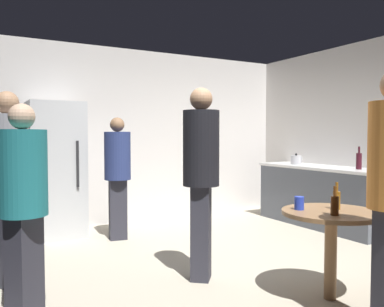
{
  "coord_description": "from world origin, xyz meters",
  "views": [
    {
      "loc": [
        -2.3,
        -3.35,
        1.35
      ],
      "look_at": [
        -0.2,
        0.44,
        1.16
      ],
      "focal_mm": 37.48,
      "sensor_mm": 36.0,
      "label": 1
    }
  ],
  "objects_px": {
    "plastic_cup_blue": "(299,203)",
    "person_in_navy_shirt": "(118,169)",
    "wine_bottle_on_counter": "(359,161)",
    "person_in_teal_shirt": "(23,196)",
    "person_in_black_shirt": "(201,167)",
    "foreground_table": "(331,224)",
    "beer_bottle_amber": "(337,199)",
    "person_in_gray_shirt": "(8,172)",
    "refrigerator": "(56,170)",
    "beer_bottle_brown": "(335,205)",
    "kettle": "(296,160)"
  },
  "relations": [
    {
      "from": "plastic_cup_blue",
      "to": "person_in_navy_shirt",
      "type": "distance_m",
      "value": 2.65
    },
    {
      "from": "wine_bottle_on_counter",
      "to": "plastic_cup_blue",
      "type": "xyz_separation_m",
      "value": [
        -2.19,
        -1.15,
        -0.23
      ]
    },
    {
      "from": "plastic_cup_blue",
      "to": "person_in_teal_shirt",
      "type": "bearing_deg",
      "value": 163.56
    },
    {
      "from": "wine_bottle_on_counter",
      "to": "plastic_cup_blue",
      "type": "relative_size",
      "value": 2.82
    },
    {
      "from": "person_in_black_shirt",
      "to": "person_in_teal_shirt",
      "type": "bearing_deg",
      "value": -135.88
    },
    {
      "from": "person_in_teal_shirt",
      "to": "person_in_navy_shirt",
      "type": "xyz_separation_m",
      "value": [
        1.35,
        1.93,
        0.01
      ]
    },
    {
      "from": "person_in_black_shirt",
      "to": "person_in_teal_shirt",
      "type": "xyz_separation_m",
      "value": [
        -1.56,
        -0.13,
        -0.14
      ]
    },
    {
      "from": "person_in_navy_shirt",
      "to": "foreground_table",
      "type": "bearing_deg",
      "value": 28.62
    },
    {
      "from": "wine_bottle_on_counter",
      "to": "person_in_black_shirt",
      "type": "relative_size",
      "value": 0.17
    },
    {
      "from": "wine_bottle_on_counter",
      "to": "beer_bottle_amber",
      "type": "bearing_deg",
      "value": -145.93
    },
    {
      "from": "wine_bottle_on_counter",
      "to": "person_in_teal_shirt",
      "type": "xyz_separation_m",
      "value": [
        -4.26,
        -0.54,
        -0.1
      ]
    },
    {
      "from": "wine_bottle_on_counter",
      "to": "beer_bottle_amber",
      "type": "xyz_separation_m",
      "value": [
        -1.91,
        -1.29,
        -0.2
      ]
    },
    {
      "from": "beer_bottle_amber",
      "to": "plastic_cup_blue",
      "type": "relative_size",
      "value": 2.09
    },
    {
      "from": "person_in_black_shirt",
      "to": "person_in_teal_shirt",
      "type": "distance_m",
      "value": 1.57
    },
    {
      "from": "foreground_table",
      "to": "person_in_gray_shirt",
      "type": "xyz_separation_m",
      "value": [
        -2.29,
        1.63,
        0.4
      ]
    },
    {
      "from": "refrigerator",
      "to": "foreground_table",
      "type": "bearing_deg",
      "value": -63.85
    },
    {
      "from": "refrigerator",
      "to": "beer_bottle_brown",
      "type": "distance_m",
      "value": 3.69
    },
    {
      "from": "kettle",
      "to": "person_in_gray_shirt",
      "type": "distance_m",
      "value": 4.32
    },
    {
      "from": "person_in_teal_shirt",
      "to": "person_in_navy_shirt",
      "type": "height_order",
      "value": "person_in_navy_shirt"
    },
    {
      "from": "beer_bottle_brown",
      "to": "person_in_navy_shirt",
      "type": "bearing_deg",
      "value": 105.58
    },
    {
      "from": "wine_bottle_on_counter",
      "to": "beer_bottle_amber",
      "type": "distance_m",
      "value": 2.31
    },
    {
      "from": "person_in_navy_shirt",
      "to": "person_in_teal_shirt",
      "type": "bearing_deg",
      "value": -24.98
    },
    {
      "from": "kettle",
      "to": "person_in_navy_shirt",
      "type": "bearing_deg",
      "value": 174.68
    },
    {
      "from": "plastic_cup_blue",
      "to": "person_in_navy_shirt",
      "type": "xyz_separation_m",
      "value": [
        -0.72,
        2.54,
        0.14
      ]
    },
    {
      "from": "person_in_black_shirt",
      "to": "person_in_gray_shirt",
      "type": "distance_m",
      "value": 1.74
    },
    {
      "from": "foreground_table",
      "to": "person_in_navy_shirt",
      "type": "xyz_separation_m",
      "value": [
        -0.92,
        2.71,
        0.3
      ]
    },
    {
      "from": "beer_bottle_amber",
      "to": "person_in_gray_shirt",
      "type": "height_order",
      "value": "person_in_gray_shirt"
    },
    {
      "from": "plastic_cup_blue",
      "to": "person_in_teal_shirt",
      "type": "height_order",
      "value": "person_in_teal_shirt"
    },
    {
      "from": "refrigerator",
      "to": "person_in_black_shirt",
      "type": "bearing_deg",
      "value": -69.17
    },
    {
      "from": "person_in_gray_shirt",
      "to": "refrigerator",
      "type": "bearing_deg",
      "value": 124.47
    },
    {
      "from": "refrigerator",
      "to": "beer_bottle_amber",
      "type": "relative_size",
      "value": 7.83
    },
    {
      "from": "kettle",
      "to": "beer_bottle_brown",
      "type": "relative_size",
      "value": 1.06
    },
    {
      "from": "wine_bottle_on_counter",
      "to": "person_in_black_shirt",
      "type": "xyz_separation_m",
      "value": [
        -2.71,
        -0.4,
        0.04
      ]
    },
    {
      "from": "beer_bottle_amber",
      "to": "person_in_teal_shirt",
      "type": "distance_m",
      "value": 2.48
    },
    {
      "from": "plastic_cup_blue",
      "to": "person_in_gray_shirt",
      "type": "bearing_deg",
      "value": 145.28
    },
    {
      "from": "foreground_table",
      "to": "person_in_gray_shirt",
      "type": "relative_size",
      "value": 0.46
    },
    {
      "from": "wine_bottle_on_counter",
      "to": "foreground_table",
      "type": "distance_m",
      "value": 2.43
    },
    {
      "from": "person_in_teal_shirt",
      "to": "wine_bottle_on_counter",
      "type": "bearing_deg",
      "value": 57.84
    },
    {
      "from": "wine_bottle_on_counter",
      "to": "plastic_cup_blue",
      "type": "distance_m",
      "value": 2.49
    },
    {
      "from": "wine_bottle_on_counter",
      "to": "beer_bottle_brown",
      "type": "xyz_separation_m",
      "value": [
        -2.12,
        -1.46,
        -0.2
      ]
    },
    {
      "from": "person_in_navy_shirt",
      "to": "beer_bottle_amber",
      "type": "bearing_deg",
      "value": 30.56
    },
    {
      "from": "person_in_gray_shirt",
      "to": "person_in_navy_shirt",
      "type": "height_order",
      "value": "person_in_gray_shirt"
    },
    {
      "from": "foreground_table",
      "to": "beer_bottle_amber",
      "type": "bearing_deg",
      "value": 16.77
    },
    {
      "from": "kettle",
      "to": "person_in_teal_shirt",
      "type": "xyz_separation_m",
      "value": [
        -4.21,
        -1.66,
        -0.05
      ]
    },
    {
      "from": "person_in_black_shirt",
      "to": "person_in_gray_shirt",
      "type": "xyz_separation_m",
      "value": [
        -1.59,
        0.71,
        -0.03
      ]
    },
    {
      "from": "kettle",
      "to": "person_in_teal_shirt",
      "type": "bearing_deg",
      "value": -158.42
    },
    {
      "from": "foreground_table",
      "to": "person_in_gray_shirt",
      "type": "bearing_deg",
      "value": 144.67
    },
    {
      "from": "refrigerator",
      "to": "beer_bottle_amber",
      "type": "xyz_separation_m",
      "value": [
        1.69,
        -3.22,
        -0.08
      ]
    },
    {
      "from": "wine_bottle_on_counter",
      "to": "beer_bottle_brown",
      "type": "bearing_deg",
      "value": -145.5
    },
    {
      "from": "beer_bottle_brown",
      "to": "plastic_cup_blue",
      "type": "bearing_deg",
      "value": 103.07
    }
  ]
}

